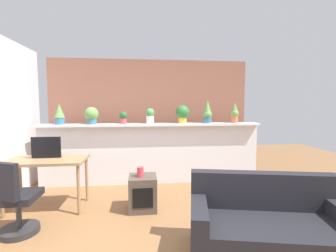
{
  "coord_description": "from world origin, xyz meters",
  "views": [
    {
      "loc": [
        -0.21,
        -2.59,
        1.54
      ],
      "look_at": [
        0.22,
        1.2,
        1.2
      ],
      "focal_mm": 25.28,
      "sensor_mm": 36.0,
      "label": 1
    }
  ],
  "objects": [
    {
      "name": "ground_plane",
      "position": [
        0.0,
        0.0,
        0.0
      ],
      "size": [
        12.0,
        12.0,
        0.0
      ],
      "primitive_type": "plane",
      "color": "brown"
    },
    {
      "name": "tv_monitor",
      "position": [
        -1.61,
        1.05,
        0.91
      ],
      "size": [
        0.41,
        0.04,
        0.32
      ],
      "primitive_type": "cube",
      "color": "black",
      "rests_on": "desk"
    },
    {
      "name": "vase_on_shelf",
      "position": [
        -0.23,
        0.78,
        0.57
      ],
      "size": [
        0.1,
        0.1,
        0.14
      ],
      "primitive_type": "cylinder",
      "color": "#CC3D47",
      "rests_on": "side_cube_shelf"
    },
    {
      "name": "brick_wall_behind",
      "position": [
        0.0,
        2.6,
        1.25
      ],
      "size": [
        4.24,
        0.1,
        2.5
      ],
      "primitive_type": "cube",
      "color": "#935B47",
      "rests_on": "ground"
    },
    {
      "name": "potted_plant_0",
      "position": [
        -1.7,
        1.96,
        1.37
      ],
      "size": [
        0.18,
        0.18,
        0.38
      ],
      "color": "#386B84",
      "rests_on": "plant_shelf"
    },
    {
      "name": "potted_plant_4",
      "position": [
        0.6,
        1.99,
        1.37
      ],
      "size": [
        0.27,
        0.27,
        0.35
      ],
      "color": "gold",
      "rests_on": "plant_shelf"
    },
    {
      "name": "divider_wall",
      "position": [
        0.0,
        2.0,
        0.57
      ],
      "size": [
        4.24,
        0.16,
        1.14
      ],
      "primitive_type": "cube",
      "color": "silver",
      "rests_on": "ground"
    },
    {
      "name": "desk",
      "position": [
        -1.58,
        0.97,
        0.67
      ],
      "size": [
        1.1,
        0.6,
        0.75
      ],
      "color": "#99754C",
      "rests_on": "ground"
    },
    {
      "name": "potted_plant_5",
      "position": [
        1.09,
        1.95,
        1.38
      ],
      "size": [
        0.17,
        0.17,
        0.46
      ],
      "color": "#386B84",
      "rests_on": "plant_shelf"
    },
    {
      "name": "office_chair",
      "position": [
        -1.69,
        0.26,
        0.39
      ],
      "size": [
        0.51,
        0.51,
        0.91
      ],
      "color": "#262628",
      "rests_on": "ground"
    },
    {
      "name": "potted_plant_6",
      "position": [
        1.66,
        1.98,
        1.38
      ],
      "size": [
        0.16,
        0.16,
        0.4
      ],
      "color": "#C66B42",
      "rests_on": "plant_shelf"
    },
    {
      "name": "plant_shelf",
      "position": [
        0.0,
        1.96,
        1.16
      ],
      "size": [
        4.24,
        0.33,
        0.04
      ],
      "primitive_type": "cube",
      "color": "silver",
      "rests_on": "divider_wall"
    },
    {
      "name": "couch",
      "position": [
        1.06,
        -0.44,
        0.28
      ],
      "size": [
        1.69,
        1.07,
        0.8
      ],
      "color": "black",
      "rests_on": "ground"
    },
    {
      "name": "potted_plant_2",
      "position": [
        -0.54,
        1.95,
        1.31
      ],
      "size": [
        0.15,
        0.15,
        0.24
      ],
      "color": "#B7474C",
      "rests_on": "plant_shelf"
    },
    {
      "name": "side_cube_shelf",
      "position": [
        -0.19,
        0.79,
        0.25
      ],
      "size": [
        0.4,
        0.41,
        0.5
      ],
      "color": "#4C4238",
      "rests_on": "ground"
    },
    {
      "name": "potted_plant_3",
      "position": [
        -0.04,
        1.97,
        1.33
      ],
      "size": [
        0.17,
        0.17,
        0.3
      ],
      "color": "silver",
      "rests_on": "plant_shelf"
    },
    {
      "name": "potted_plant_1",
      "position": [
        -1.12,
        1.94,
        1.35
      ],
      "size": [
        0.25,
        0.25,
        0.32
      ],
      "color": "#386B84",
      "rests_on": "plant_shelf"
    }
  ]
}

